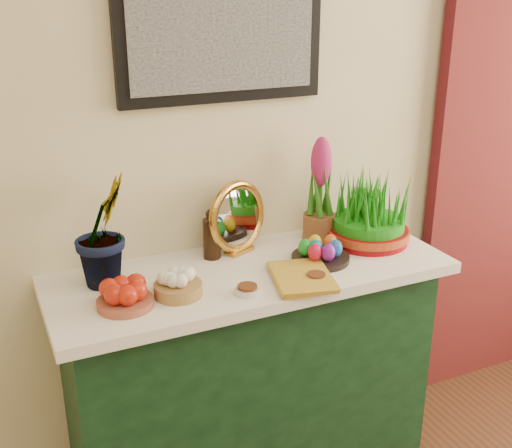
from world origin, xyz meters
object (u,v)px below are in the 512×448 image
Objects in this scene: sideboard at (250,380)px; hyacinth_green at (102,213)px; book at (274,279)px; mirror at (237,218)px; wheatgrass_sabzeh at (369,214)px.

hyacinth_green is at bearing 169.00° from sideboard.
book is at bearing -68.46° from hyacinth_green.
mirror is (0.02, 0.15, 0.60)m from sideboard.
sideboard is at bearing -97.07° from mirror.
sideboard is at bearing 111.55° from book.
book is (-0.00, -0.30, -0.11)m from mirror.
hyacinth_green reaches higher than sideboard.
mirror is at bearing -35.60° from hyacinth_green.
book reaches higher than sideboard.
hyacinth_green is 0.99m from wheatgrass_sabzeh.
sideboard is 4.16× the size of wheatgrass_sabzeh.
book is at bearing -90.02° from mirror.
sideboard is 0.61m from mirror.
wheatgrass_sabzeh is at bearing -46.18° from hyacinth_green.
hyacinth_green is 0.60m from book.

